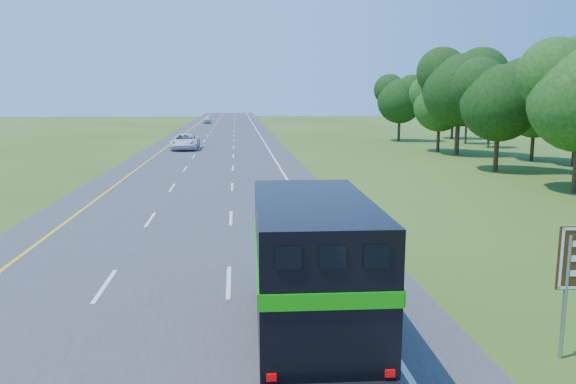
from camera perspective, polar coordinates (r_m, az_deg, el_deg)
name	(u,v)px	position (r m, az deg, el deg)	size (l,w,h in m)	color
road	(215,153)	(55.70, -7.46, 3.94)	(15.00, 260.00, 0.04)	#38383A
lane_markings	(215,153)	(55.70, -7.46, 3.96)	(11.15, 260.00, 0.01)	yellow
horse_truck	(310,264)	(12.76, 2.22, -7.29)	(2.60, 7.77, 3.42)	black
white_suv	(185,142)	(59.76, -10.38, 5.06)	(2.71, 5.88, 1.63)	white
far_car	(207,120)	(115.94, -8.23, 7.27)	(1.64, 4.07, 1.39)	silver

